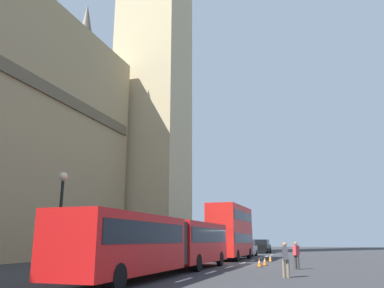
% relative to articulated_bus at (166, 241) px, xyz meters
% --- Properties ---
extents(ground_plane, '(160.00, 160.00, 0.00)m').
position_rel_articulated_bus_xyz_m(ground_plane, '(9.10, -1.99, -1.75)').
color(ground_plane, '#333335').
extents(lane_centre_marking, '(39.00, 0.16, 0.01)m').
position_rel_articulated_bus_xyz_m(lane_centre_marking, '(11.23, -1.99, -1.74)').
color(lane_centre_marking, silver).
rests_on(lane_centre_marking, ground_plane).
extents(articulated_bus, '(18.06, 2.54, 2.90)m').
position_rel_articulated_bus_xyz_m(articulated_bus, '(0.00, 0.00, 0.00)').
color(articulated_bus, red).
rests_on(articulated_bus, ground_plane).
extents(double_decker_bus, '(9.01, 2.54, 4.90)m').
position_rel_articulated_bus_xyz_m(double_decker_bus, '(16.05, 0.00, 0.96)').
color(double_decker_bus, red).
rests_on(double_decker_bus, ground_plane).
extents(sedan_lead, '(4.40, 1.86, 1.85)m').
position_rel_articulated_bus_xyz_m(sedan_lead, '(24.69, 0.19, -0.83)').
color(sedan_lead, '#B7B7BC').
rests_on(sedan_lead, ground_plane).
extents(sedan_trailing, '(4.40, 1.86, 1.85)m').
position_rel_articulated_bus_xyz_m(sedan_trailing, '(35.96, 0.04, -0.83)').
color(sedan_trailing, black).
rests_on(sedan_trailing, ground_plane).
extents(traffic_cone_west, '(0.36, 0.36, 0.58)m').
position_rel_articulated_bus_xyz_m(traffic_cone_west, '(7.20, -3.96, -1.46)').
color(traffic_cone_west, black).
rests_on(traffic_cone_west, ground_plane).
extents(traffic_cone_middle, '(0.36, 0.36, 0.58)m').
position_rel_articulated_bus_xyz_m(traffic_cone_middle, '(9.03, -4.07, -1.46)').
color(traffic_cone_middle, black).
rests_on(traffic_cone_middle, ground_plane).
extents(traffic_cone_east, '(0.36, 0.36, 0.58)m').
position_rel_articulated_bus_xyz_m(traffic_cone_east, '(14.22, -3.79, -1.46)').
color(traffic_cone_east, black).
rests_on(traffic_cone_east, ground_plane).
extents(street_lamp, '(0.44, 0.44, 5.27)m').
position_rel_articulated_bus_xyz_m(street_lamp, '(-3.39, 4.51, 1.31)').
color(street_lamp, black).
rests_on(street_lamp, ground_plane).
extents(pedestrian_near_cones, '(0.44, 0.36, 1.69)m').
position_rel_articulated_bus_xyz_m(pedestrian_near_cones, '(0.04, -6.39, -0.83)').
color(pedestrian_near_cones, '#726651').
rests_on(pedestrian_near_cones, ground_plane).
extents(pedestrian_by_kerb, '(0.47, 0.41, 1.69)m').
position_rel_articulated_bus_xyz_m(pedestrian_by_kerb, '(5.86, -6.53, -0.83)').
color(pedestrian_by_kerb, '#333333').
rests_on(pedestrian_by_kerb, ground_plane).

